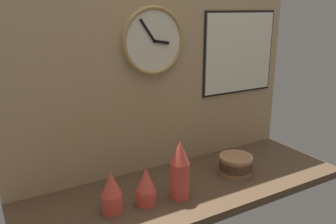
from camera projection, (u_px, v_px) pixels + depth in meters
The scene contains 8 objects.
ground_plane at pixel (188, 188), 172.44cm from camera, with size 160.00×56.00×4.00cm, color #4C3826.
wall_tiled_back at pixel (160, 68), 178.94cm from camera, with size 160.00×3.00×105.00cm.
cup_stack_center_left at pixel (146, 186), 152.02cm from camera, with size 8.66×8.66×16.96cm.
cup_stack_left at pixel (112, 192), 146.06cm from camera, with size 8.66×8.66×18.24cm.
cup_stack_center at pixel (180, 170), 155.95cm from camera, with size 8.66×8.66×27.18cm.
bowl_stack_right at pixel (236, 164), 181.49cm from camera, with size 17.19×17.19×9.88cm.
wall_clock at pixel (154, 41), 169.83cm from camera, with size 32.86×2.70×32.86cm.
menu_board at pixel (239, 53), 199.93cm from camera, with size 49.07×1.32×46.01cm.
Camera 1 is at (-86.74, -128.80, 82.07)cm, focal length 38.00 mm.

